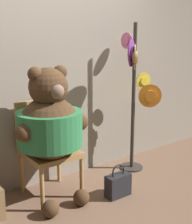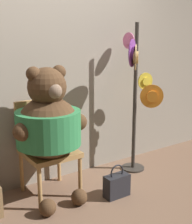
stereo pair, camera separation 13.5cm
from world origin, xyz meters
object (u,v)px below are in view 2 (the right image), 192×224
Objects in this scene: hat_display_rack at (138,90)px; handbag_on_ground at (117,185)px; chair at (46,144)px; teddy_bear at (49,124)px.

hat_display_rack reaches higher than handbag_on_ground.
teddy_bear is at bearing -102.47° from chair.
handbag_on_ground is at bearing -30.96° from teddy_bear.
teddy_bear is at bearing -178.27° from hat_display_rack.
chair is 0.55× the size of hat_display_rack.
hat_display_rack is at bearing 1.73° from teddy_bear.
chair is 1.22m from hat_display_rack.
hat_display_rack is at bearing -6.85° from chair.
hat_display_rack is (1.16, 0.04, 0.21)m from teddy_bear.
teddy_bear reaches higher than handbag_on_ground.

